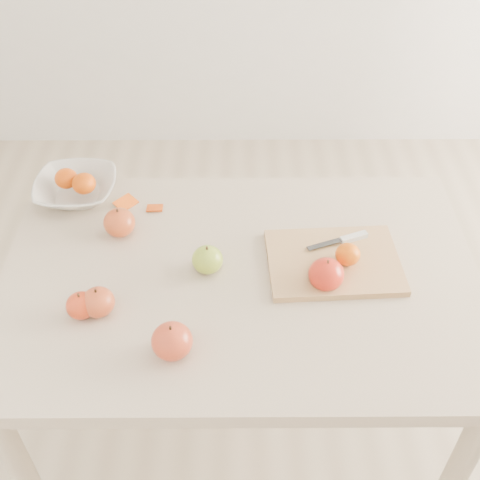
{
  "coord_description": "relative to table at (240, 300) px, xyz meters",
  "views": [
    {
      "loc": [
        -0.01,
        -1.05,
        1.83
      ],
      "look_at": [
        0.0,
        0.05,
        0.82
      ],
      "focal_mm": 45.0,
      "sensor_mm": 36.0,
      "label": 1
    }
  ],
  "objects": [
    {
      "name": "ground",
      "position": [
        0.0,
        0.0,
        -0.65
      ],
      "size": [
        3.5,
        3.5,
        0.0
      ],
      "primitive_type": "plane",
      "color": "#C6B293",
      "rests_on": "ground"
    },
    {
      "name": "table",
      "position": [
        0.0,
        0.0,
        0.0
      ],
      "size": [
        1.2,
        0.8,
        0.75
      ],
      "color": "beige",
      "rests_on": "ground"
    },
    {
      "name": "cutting_board",
      "position": [
        0.24,
        0.03,
        0.11
      ],
      "size": [
        0.34,
        0.26,
        0.02
      ],
      "primitive_type": "cube",
      "rotation": [
        0.0,
        0.0,
        0.05
      ],
      "color": "tan",
      "rests_on": "table"
    },
    {
      "name": "board_tangerine",
      "position": [
        0.27,
        0.02,
        0.14
      ],
      "size": [
        0.06,
        0.06,
        0.05
      ],
      "primitive_type": "ellipsoid",
      "color": "orange",
      "rests_on": "cutting_board"
    },
    {
      "name": "fruit_bowl",
      "position": [
        -0.47,
        0.31,
        0.13
      ],
      "size": [
        0.23,
        0.23,
        0.06
      ],
      "primitive_type": "imported",
      "color": "silver",
      "rests_on": "table"
    },
    {
      "name": "bowl_tangerine_near",
      "position": [
        -0.49,
        0.32,
        0.16
      ],
      "size": [
        0.06,
        0.06,
        0.06
      ],
      "primitive_type": "ellipsoid",
      "color": "#CD4A07",
      "rests_on": "fruit_bowl"
    },
    {
      "name": "bowl_tangerine_far",
      "position": [
        -0.44,
        0.3,
        0.16
      ],
      "size": [
        0.07,
        0.07,
        0.06
      ],
      "primitive_type": "ellipsoid",
      "color": "#DB3F07",
      "rests_on": "fruit_bowl"
    },
    {
      "name": "orange_peel_a",
      "position": [
        -0.32,
        0.28,
        0.1
      ],
      "size": [
        0.07,
        0.07,
        0.01
      ],
      "primitive_type": "cube",
      "rotation": [
        0.21,
        0.0,
        0.84
      ],
      "color": "#ED5A10",
      "rests_on": "table"
    },
    {
      "name": "orange_peel_b",
      "position": [
        -0.24,
        0.26,
        0.1
      ],
      "size": [
        0.05,
        0.04,
        0.01
      ],
      "primitive_type": "cube",
      "rotation": [
        -0.14,
        0.0,
        0.02
      ],
      "color": "#C6460E",
      "rests_on": "table"
    },
    {
      "name": "paring_knife",
      "position": [
        0.28,
        0.1,
        0.12
      ],
      "size": [
        0.17,
        0.07,
        0.01
      ],
      "color": "silver",
      "rests_on": "cutting_board"
    },
    {
      "name": "apple_green",
      "position": [
        -0.08,
        0.02,
        0.13
      ],
      "size": [
        0.08,
        0.08,
        0.07
      ],
      "primitive_type": "ellipsoid",
      "color": "#68951B",
      "rests_on": "table"
    },
    {
      "name": "apple_red_a",
      "position": [
        -0.32,
        0.15,
        0.14
      ],
      "size": [
        0.08,
        0.08,
        0.08
      ],
      "primitive_type": "ellipsoid",
      "color": "#A42B1B",
      "rests_on": "table"
    },
    {
      "name": "apple_red_b",
      "position": [
        -0.33,
        -0.12,
        0.13
      ],
      "size": [
        0.08,
        0.08,
        0.07
      ],
      "primitive_type": "ellipsoid",
      "color": "maroon",
      "rests_on": "table"
    },
    {
      "name": "apple_red_d",
      "position": [
        -0.37,
        -0.13,
        0.13
      ],
      "size": [
        0.07,
        0.07,
        0.06
      ],
      "primitive_type": "ellipsoid",
      "color": "#A61D0C",
      "rests_on": "table"
    },
    {
      "name": "apple_red_e",
      "position": [
        0.21,
        -0.04,
        0.14
      ],
      "size": [
        0.09,
        0.09,
        0.08
      ],
      "primitive_type": "ellipsoid",
      "color": "maroon",
      "rests_on": "table"
    },
    {
      "name": "apple_red_c",
      "position": [
        -0.15,
        -0.24,
        0.14
      ],
      "size": [
        0.09,
        0.09,
        0.08
      ],
      "primitive_type": "ellipsoid",
      "color": "maroon",
      "rests_on": "table"
    }
  ]
}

